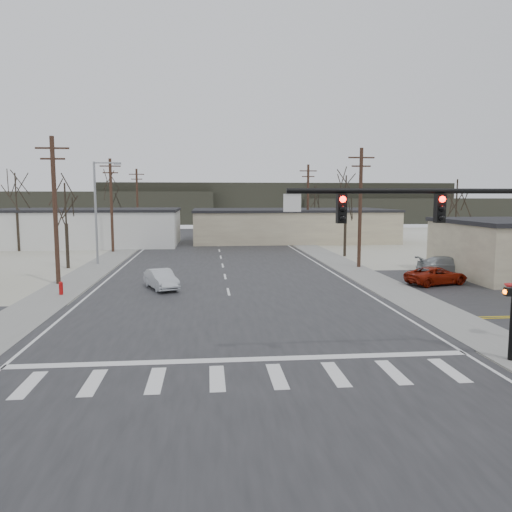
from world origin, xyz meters
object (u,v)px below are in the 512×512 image
(sedan_crossing, at_px, (161,279))
(car_far_a, at_px, (208,233))
(car_parked_red, at_px, (436,276))
(car_parked_silver, at_px, (450,266))
(fire_hydrant, at_px, (61,288))
(car_far_b, at_px, (221,234))
(car_parked_dark_a, at_px, (503,270))
(traffic_signal_mast, at_px, (468,235))

(sedan_crossing, xyz_separation_m, car_far_a, (3.14, 37.61, 0.19))
(car_parked_red, height_order, car_parked_silver, car_parked_silver)
(fire_hydrant, xyz_separation_m, sedan_crossing, (5.91, 1.43, 0.23))
(car_far_b, relative_size, car_parked_red, 0.91)
(fire_hydrant, distance_m, car_far_a, 40.07)
(car_far_a, bearing_deg, car_parked_dark_a, 111.47)
(car_parked_silver, bearing_deg, sedan_crossing, 104.18)
(sedan_crossing, height_order, car_far_a, car_far_a)
(sedan_crossing, height_order, car_parked_silver, car_parked_silver)
(sedan_crossing, distance_m, car_far_b, 38.00)
(car_parked_dark_a, bearing_deg, fire_hydrant, 90.61)
(sedan_crossing, distance_m, car_far_a, 37.74)
(car_parked_dark_a, bearing_deg, car_parked_red, 98.41)
(car_far_a, xyz_separation_m, car_far_b, (1.68, 0.09, -0.16))
(traffic_signal_mast, height_order, sedan_crossing, traffic_signal_mast)
(fire_hydrant, height_order, car_far_b, car_far_b)
(car_far_b, relative_size, car_parked_silver, 0.80)
(sedan_crossing, distance_m, car_parked_silver, 21.64)
(car_far_a, height_order, car_far_b, car_far_a)
(car_far_b, height_order, car_parked_silver, car_parked_silver)
(traffic_signal_mast, distance_m, car_far_a, 54.14)
(car_parked_red, distance_m, car_parked_silver, 4.62)
(fire_hydrant, relative_size, sedan_crossing, 0.23)
(car_far_a, bearing_deg, car_parked_red, 103.74)
(car_far_a, xyz_separation_m, car_parked_silver, (18.21, -34.04, -0.12))
(traffic_signal_mast, relative_size, sedan_crossing, 2.33)
(sedan_crossing, xyz_separation_m, car_parked_red, (18.55, -0.11, -0.05))
(car_far_b, bearing_deg, car_far_a, -152.63)
(car_far_a, relative_size, car_parked_silver, 1.16)
(car_far_b, bearing_deg, fire_hydrant, -81.05)
(car_far_b, bearing_deg, car_parked_red, -45.77)
(car_parked_silver, bearing_deg, car_parked_red, 147.41)
(fire_hydrant, bearing_deg, car_far_a, 76.95)
(sedan_crossing, bearing_deg, car_far_b, 60.87)
(car_parked_red, bearing_deg, car_far_b, 4.31)
(sedan_crossing, height_order, car_parked_dark_a, car_parked_dark_a)
(car_parked_dark_a, bearing_deg, sedan_crossing, 88.43)
(traffic_signal_mast, distance_m, car_far_b, 53.98)
(car_far_b, distance_m, car_parked_silver, 37.92)
(car_parked_silver, bearing_deg, car_far_b, 30.52)
(traffic_signal_mast, distance_m, car_parked_silver, 21.64)
(sedan_crossing, xyz_separation_m, car_parked_dark_a, (24.15, 1.15, 0.05))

